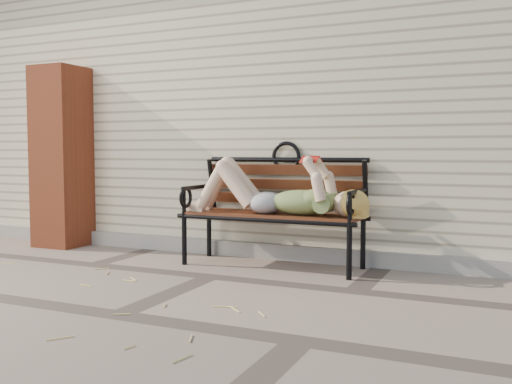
% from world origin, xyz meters
% --- Properties ---
extents(ground, '(80.00, 80.00, 0.00)m').
position_xyz_m(ground, '(0.00, 0.00, 0.00)').
color(ground, '#7A685E').
rests_on(ground, ground).
extents(house_wall, '(8.00, 4.00, 3.00)m').
position_xyz_m(house_wall, '(0.00, 3.00, 1.50)').
color(house_wall, beige).
rests_on(house_wall, ground).
extents(foundation_strip, '(8.00, 0.10, 0.15)m').
position_xyz_m(foundation_strip, '(0.00, 0.97, 0.07)').
color(foundation_strip, '#A29D92').
rests_on(foundation_strip, ground).
extents(brick_pillar, '(0.50, 0.50, 2.00)m').
position_xyz_m(brick_pillar, '(-2.30, 0.75, 1.00)').
color(brick_pillar, '#A94726').
rests_on(brick_pillar, ground).
extents(garden_bench, '(1.79, 0.71, 1.16)m').
position_xyz_m(garden_bench, '(0.31, 0.72, 0.65)').
color(garden_bench, black).
rests_on(garden_bench, ground).
extents(reading_woman, '(1.69, 0.38, 0.53)m').
position_xyz_m(reading_woman, '(0.33, 0.57, 0.69)').
color(reading_woman, '#0B384E').
rests_on(reading_woman, ground).
extents(straw_scatter, '(2.90, 1.69, 0.01)m').
position_xyz_m(straw_scatter, '(-0.82, -1.07, 0.01)').
color(straw_scatter, '#E9D372').
rests_on(straw_scatter, ground).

